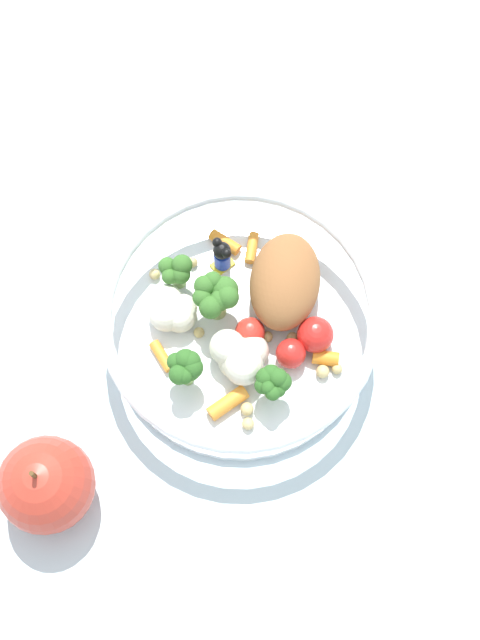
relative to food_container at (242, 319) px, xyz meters
The scene contains 3 objects.
ground_plane 0.03m from the food_container, 122.65° to the right, with size 2.40×2.40×0.00m, color silver.
food_container is the anchor object (origin of this frame).
loose_apple 0.21m from the food_container, 129.09° to the left, with size 0.08×0.08×0.09m.
Camera 1 is at (-0.24, 0.02, 0.69)m, focal length 46.61 mm.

